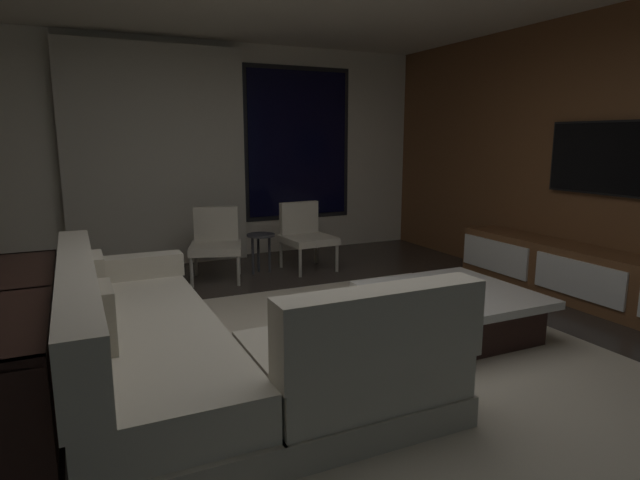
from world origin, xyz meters
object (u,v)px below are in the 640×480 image
object	(u,v)px
coffee_table	(450,312)
mounted_tv	(605,158)
accent_chair_by_curtain	(216,240)
console_table_behind_couch	(17,347)
accent_chair_near_window	(305,232)
book_stack_on_coffee_table	(456,280)
sectional_couch	(193,350)
media_console	(599,281)
side_stool	(261,241)

from	to	relation	value
coffee_table	mounted_tv	size ratio (longest dim) A/B	0.99
accent_chair_by_curtain	console_table_behind_couch	size ratio (longest dim) A/B	0.37
accent_chair_near_window	console_table_behind_couch	world-z (taller)	accent_chair_near_window
book_stack_on_coffee_table	mounted_tv	size ratio (longest dim) A/B	0.23
sectional_couch	media_console	size ratio (longest dim) A/B	0.81
accent_chair_by_curtain	mounted_tv	world-z (taller)	mounted_tv
coffee_table	book_stack_on_coffee_table	world-z (taller)	book_stack_on_coffee_table
coffee_table	side_stool	world-z (taller)	side_stool
sectional_couch	accent_chair_by_curtain	bearing A→B (deg)	72.90
accent_chair_near_window	side_stool	world-z (taller)	accent_chair_near_window
book_stack_on_coffee_table	accent_chair_by_curtain	world-z (taller)	accent_chair_by_curtain
side_stool	console_table_behind_couch	distance (m)	3.35
book_stack_on_coffee_table	accent_chair_near_window	world-z (taller)	accent_chair_near_window
book_stack_on_coffee_table	accent_chair_near_window	xyz separation A→B (m)	(-0.35, 2.30, 0.05)
sectional_couch	accent_chair_near_window	distance (m)	3.24
sectional_couch	accent_chair_near_window	bearing A→B (deg)	54.50
accent_chair_by_curtain	side_stool	size ratio (longest dim) A/B	1.70
accent_chair_near_window	book_stack_on_coffee_table	bearing A→B (deg)	-81.36
accent_chair_near_window	media_console	size ratio (longest dim) A/B	0.25
sectional_couch	console_table_behind_couch	xyz separation A→B (m)	(-0.91, 0.13, 0.13)
mounted_tv	accent_chair_near_window	bearing A→B (deg)	130.73
book_stack_on_coffee_table	media_console	xyz separation A→B (m)	(1.47, -0.21, -0.13)
coffee_table	accent_chair_near_window	world-z (taller)	accent_chair_near_window
coffee_table	media_console	xyz separation A→B (m)	(1.66, -0.04, 0.06)
media_console	console_table_behind_couch	xyz separation A→B (m)	(-4.61, 0.02, 0.17)
accent_chair_near_window	console_table_behind_couch	bearing A→B (deg)	-138.14
coffee_table	media_console	size ratio (longest dim) A/B	0.37
side_stool	media_console	distance (m)	3.45
side_stool	media_console	xyz separation A→B (m)	(2.37, -2.51, -0.12)
book_stack_on_coffee_table	media_console	size ratio (longest dim) A/B	0.09
book_stack_on_coffee_table	console_table_behind_couch	xyz separation A→B (m)	(-3.14, -0.20, 0.03)
side_stool	console_table_behind_couch	bearing A→B (deg)	-131.88
coffee_table	accent_chair_by_curtain	bearing A→B (deg)	116.56
sectional_couch	accent_chair_near_window	world-z (taller)	sectional_couch
sectional_couch	mounted_tv	size ratio (longest dim) A/B	2.14
coffee_table	accent_chair_near_window	bearing A→B (deg)	93.66
accent_chair_near_window	console_table_behind_couch	xyz separation A→B (m)	(-2.79, -2.50, -0.02)
coffee_table	mounted_tv	xyz separation A→B (m)	(1.84, 0.16, 1.16)
sectional_couch	mounted_tv	distance (m)	4.03
accent_chair_by_curtain	side_stool	world-z (taller)	accent_chair_by_curtain
accent_chair_by_curtain	book_stack_on_coffee_table	bearing A→B (deg)	-58.14
book_stack_on_coffee_table	console_table_behind_couch	distance (m)	3.15
accent_chair_near_window	mounted_tv	size ratio (longest dim) A/B	0.67
console_table_behind_couch	book_stack_on_coffee_table	bearing A→B (deg)	3.57
mounted_tv	console_table_behind_couch	world-z (taller)	mounted_tv
accent_chair_by_curtain	mounted_tv	xyz separation A→B (m)	(3.07, -2.30, 0.92)
accent_chair_near_window	media_console	world-z (taller)	accent_chair_near_window
coffee_table	mounted_tv	distance (m)	2.18
book_stack_on_coffee_table	accent_chair_near_window	size ratio (longest dim) A/B	0.34
side_stool	console_table_behind_couch	size ratio (longest dim) A/B	0.22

